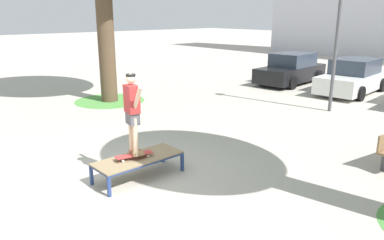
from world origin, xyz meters
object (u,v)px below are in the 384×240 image
at_px(skate_box, 138,159).
at_px(skater, 132,109).
at_px(skateboard, 134,155).
at_px(car_black, 291,70).
at_px(light_post, 341,0).
at_px(car_white, 353,77).

bearing_deg(skate_box, skater, -88.53).
height_order(skateboard, car_black, car_black).
distance_m(skate_box, light_post, 9.00).
relative_size(skater, car_black, 0.39).
height_order(skater, car_black, skater).
height_order(car_black, car_white, same).
relative_size(car_black, car_white, 1.00).
distance_m(skateboard, skater, 0.99).
relative_size(skate_box, car_white, 0.44).
bearing_deg(car_white, car_black, -179.25).
distance_m(skate_box, skateboard, 0.16).
bearing_deg(skate_box, car_black, 110.82).
relative_size(car_black, light_post, 0.74).
height_order(skate_box, skater, skater).
bearing_deg(car_black, skateboard, -69.33).
bearing_deg(car_black, skate_box, -69.18).
bearing_deg(car_black, car_white, 0.75).
distance_m(skater, light_post, 8.73).
bearing_deg(light_post, car_white, 105.90).
bearing_deg(skateboard, light_post, 92.25).
distance_m(skateboard, light_post, 9.05).
bearing_deg(car_black, skater, -69.32).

